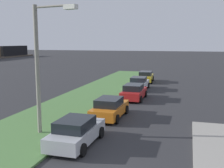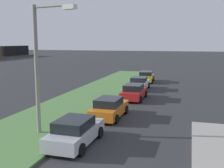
{
  "view_description": "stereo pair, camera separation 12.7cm",
  "coord_description": "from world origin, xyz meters",
  "px_view_note": "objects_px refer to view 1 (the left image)",
  "views": [
    {
      "loc": [
        -8.69,
        -2.55,
        5.48
      ],
      "look_at": [
        15.17,
        4.19,
        1.63
      ],
      "focal_mm": 44.12,
      "sensor_mm": 36.0,
      "label": 1
    },
    {
      "loc": [
        -8.66,
        -2.67,
        5.48
      ],
      "look_at": [
        15.17,
        4.19,
        1.63
      ],
      "focal_mm": 44.12,
      "sensor_mm": 36.0,
      "label": 2
    }
  ],
  "objects_px": {
    "parked_car_red": "(134,92)",
    "parked_car_orange": "(110,108)",
    "parked_car_yellow": "(146,77)",
    "streetlight": "(42,61)",
    "parked_car_white": "(139,83)",
    "parked_car_silver": "(76,132)"
  },
  "relations": [
    {
      "from": "parked_car_white",
      "to": "parked_car_yellow",
      "type": "height_order",
      "value": "same"
    },
    {
      "from": "parked_car_red",
      "to": "parked_car_orange",
      "type": "bearing_deg",
      "value": 177.17
    },
    {
      "from": "parked_car_silver",
      "to": "parked_car_orange",
      "type": "distance_m",
      "value": 5.57
    },
    {
      "from": "parked_car_white",
      "to": "streetlight",
      "type": "xyz_separation_m",
      "value": [
        -16.83,
        2.57,
        3.67
      ]
    },
    {
      "from": "parked_car_yellow",
      "to": "streetlight",
      "type": "relative_size",
      "value": 0.59
    },
    {
      "from": "parked_car_silver",
      "to": "parked_car_orange",
      "type": "height_order",
      "value": "same"
    },
    {
      "from": "parked_car_orange",
      "to": "streetlight",
      "type": "xyz_separation_m",
      "value": [
        -4.67,
        2.65,
        3.67
      ]
    },
    {
      "from": "parked_car_white",
      "to": "parked_car_yellow",
      "type": "xyz_separation_m",
      "value": [
        6.15,
        0.18,
        0.0
      ]
    },
    {
      "from": "parked_car_white",
      "to": "parked_car_silver",
      "type": "bearing_deg",
      "value": 179.03
    },
    {
      "from": "parked_car_red",
      "to": "parked_car_white",
      "type": "height_order",
      "value": "same"
    },
    {
      "from": "parked_car_orange",
      "to": "parked_car_yellow",
      "type": "xyz_separation_m",
      "value": [
        18.31,
        0.25,
        0.0
      ]
    },
    {
      "from": "parked_car_silver",
      "to": "parked_car_white",
      "type": "height_order",
      "value": "same"
    },
    {
      "from": "parked_car_orange",
      "to": "streetlight",
      "type": "height_order",
      "value": "streetlight"
    },
    {
      "from": "parked_car_red",
      "to": "parked_car_yellow",
      "type": "bearing_deg",
      "value": 4.22
    },
    {
      "from": "parked_car_silver",
      "to": "parked_car_red",
      "type": "xyz_separation_m",
      "value": [
        12.3,
        -0.67,
        0.0
      ]
    },
    {
      "from": "parked_car_orange",
      "to": "parked_car_white",
      "type": "relative_size",
      "value": 1.0
    },
    {
      "from": "parked_car_white",
      "to": "streetlight",
      "type": "height_order",
      "value": "streetlight"
    },
    {
      "from": "parked_car_silver",
      "to": "parked_car_yellow",
      "type": "bearing_deg",
      "value": 0.92
    },
    {
      "from": "parked_car_white",
      "to": "streetlight",
      "type": "distance_m",
      "value": 17.42
    },
    {
      "from": "parked_car_silver",
      "to": "streetlight",
      "type": "distance_m",
      "value": 4.48
    },
    {
      "from": "parked_car_orange",
      "to": "parked_car_yellow",
      "type": "relative_size",
      "value": 0.98
    },
    {
      "from": "parked_car_yellow",
      "to": "streetlight",
      "type": "xyz_separation_m",
      "value": [
        -22.98,
        2.4,
        3.67
      ]
    }
  ]
}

